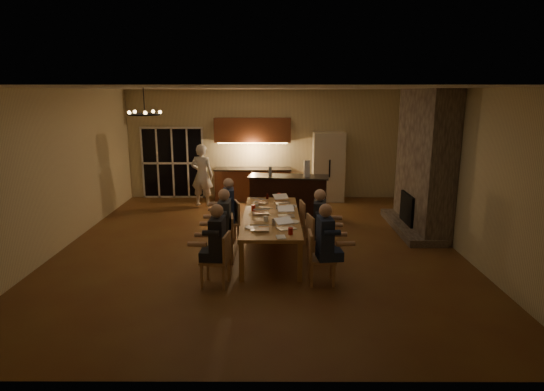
{
  "coord_description": "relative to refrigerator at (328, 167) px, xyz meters",
  "views": [
    {
      "loc": [
        0.29,
        -8.94,
        3.14
      ],
      "look_at": [
        0.27,
        0.3,
        1.02
      ],
      "focal_mm": 30.0,
      "sensor_mm": 36.0,
      "label": 1
    }
  ],
  "objects": [
    {
      "name": "fireplace",
      "position": [
        1.8,
        -2.95,
        0.6
      ],
      "size": [
        0.58,
        2.5,
        3.2
      ],
      "primitive_type": "cube",
      "color": "#716559",
      "rests_on": "ground"
    },
    {
      "name": "can_cola",
      "position": [
        -1.74,
        -3.02,
        -0.19
      ],
      "size": [
        0.06,
        0.06,
        0.12
      ],
      "primitive_type": "cylinder",
      "color": "#3F0F0C",
      "rests_on": "dining_table"
    },
    {
      "name": "bar_blender",
      "position": [
        -0.77,
        -2.04,
        0.28
      ],
      "size": [
        0.15,
        0.15,
        0.41
      ],
      "primitive_type": "cube",
      "rotation": [
        0.0,
        0.0,
        0.13
      ],
      "color": "silver",
      "rests_on": "bar_island"
    },
    {
      "name": "laptop_d",
      "position": [
        -1.35,
        -4.5,
        -0.14
      ],
      "size": [
        0.34,
        0.3,
        0.23
      ],
      "primitive_type": null,
      "rotation": [
        0.0,
        0.0,
        0.06
      ],
      "color": "silver",
      "rests_on": "dining_table"
    },
    {
      "name": "chair_left_far",
      "position": [
        -2.56,
        -3.91,
        -0.55
      ],
      "size": [
        0.54,
        0.54,
        0.89
      ],
      "primitive_type": null,
      "rotation": [
        0.0,
        0.0,
        -1.3
      ],
      "color": "tan",
      "rests_on": "ground"
    },
    {
      "name": "left_wall",
      "position": [
        -5.92,
        -4.15,
        0.6
      ],
      "size": [
        0.04,
        9.0,
        3.2
      ],
      "primitive_type": "cube",
      "color": "beige",
      "rests_on": "ground"
    },
    {
      "name": "plate_far",
      "position": [
        -1.23,
        -3.75,
        -0.24
      ],
      "size": [
        0.27,
        0.27,
        0.02
      ],
      "primitive_type": "cylinder",
      "color": "white",
      "rests_on": "dining_table"
    },
    {
      "name": "standing_person",
      "position": [
        -3.58,
        -0.68,
        -0.13
      ],
      "size": [
        0.71,
        0.54,
        1.74
      ],
      "primitive_type": "imported",
      "rotation": [
        0.0,
        0.0,
        2.92
      ],
      "color": "silver",
      "rests_on": "ground"
    },
    {
      "name": "laptop_c",
      "position": [
        -1.85,
        -4.31,
        -0.14
      ],
      "size": [
        0.36,
        0.33,
        0.23
      ],
      "primitive_type": null,
      "rotation": [
        0.0,
        0.0,
        3.3
      ],
      "color": "silver",
      "rests_on": "dining_table"
    },
    {
      "name": "notepad",
      "position": [
        -1.47,
        -5.82,
        -0.24
      ],
      "size": [
        0.18,
        0.23,
        0.01
      ],
      "primitive_type": "cube",
      "rotation": [
        0.0,
        0.0,
        0.12
      ],
      "color": "white",
      "rests_on": "dining_table"
    },
    {
      "name": "redcup_mid",
      "position": [
        -2.01,
        -4.08,
        -0.19
      ],
      "size": [
        0.09,
        0.09,
        0.12
      ],
      "primitive_type": "cylinder",
      "color": "#AE180B",
      "rests_on": "dining_table"
    },
    {
      "name": "french_doors",
      "position": [
        -4.6,
        0.32,
        0.05
      ],
      "size": [
        1.86,
        0.08,
        2.1
      ],
      "primitive_type": "cube",
      "color": "black",
      "rests_on": "ground"
    },
    {
      "name": "laptop_e",
      "position": [
        -1.89,
        -3.42,
        -0.14
      ],
      "size": [
        0.4,
        0.38,
        0.23
      ],
      "primitive_type": null,
      "rotation": [
        0.0,
        0.0,
        2.76
      ],
      "color": "silver",
      "rests_on": "dining_table"
    },
    {
      "name": "redcup_far",
      "position": [
        -1.47,
        -2.97,
        -0.19
      ],
      "size": [
        0.08,
        0.08,
        0.12
      ],
      "primitive_type": "cylinder",
      "color": "#AE180B",
      "rests_on": "dining_table"
    },
    {
      "name": "can_silver",
      "position": [
        -1.59,
        -5.15,
        -0.19
      ],
      "size": [
        0.07,
        0.07,
        0.12
      ],
      "primitive_type": "cylinder",
      "color": "#B2B2B7",
      "rests_on": "dining_table"
    },
    {
      "name": "plate_near",
      "position": [
        -1.25,
        -4.93,
        -0.24
      ],
      "size": [
        0.27,
        0.27,
        0.02
      ],
      "primitive_type": "cylinder",
      "color": "white",
      "rests_on": "dining_table"
    },
    {
      "name": "bar_bottle",
      "position": [
        -1.68,
        -1.91,
        0.2
      ],
      "size": [
        0.09,
        0.09,
        0.24
      ],
      "primitive_type": "cylinder",
      "color": "#99999E",
      "rests_on": "bar_island"
    },
    {
      "name": "floor",
      "position": [
        -1.9,
        -4.15,
        -1.0
      ],
      "size": [
        9.0,
        9.0,
        0.0
      ],
      "primitive_type": "plane",
      "color": "brown",
      "rests_on": "ground"
    },
    {
      "name": "person_left_mid",
      "position": [
        -2.52,
        -4.89,
        -0.31
      ],
      "size": [
        0.6,
        0.6,
        1.38
      ],
      "primitive_type": null,
      "rotation": [
        0.0,
        0.0,
        -1.57
      ],
      "color": "#32373B",
      "rests_on": "ground"
    },
    {
      "name": "person_right_mid",
      "position": [
        -0.74,
        -4.92,
        -0.31
      ],
      "size": [
        0.67,
        0.67,
        1.38
      ],
      "primitive_type": null,
      "rotation": [
        0.0,
        0.0,
        1.46
      ],
      "color": "#202229",
      "rests_on": "ground"
    },
    {
      "name": "kitchenette",
      "position": [
        -2.2,
        0.05,
        0.2
      ],
      "size": [
        2.24,
        0.68,
        2.4
      ],
      "primitive_type": null,
      "color": "brown",
      "rests_on": "ground"
    },
    {
      "name": "chair_right_mid",
      "position": [
        -0.72,
        -4.94,
        -0.55
      ],
      "size": [
        0.52,
        0.52,
        0.89
      ],
      "primitive_type": null,
      "rotation": [
        0.0,
        0.0,
        1.78
      ],
      "color": "tan",
      "rests_on": "ground"
    },
    {
      "name": "redcup_near",
      "position": [
        -1.31,
        -5.67,
        -0.19
      ],
      "size": [
        0.08,
        0.08,
        0.12
      ],
      "primitive_type": "cylinder",
      "color": "#AE180B",
      "rests_on": "dining_table"
    },
    {
      "name": "plate_left",
      "position": [
        -1.99,
        -5.28,
        -0.24
      ],
      "size": [
        0.25,
        0.25,
        0.02
      ],
      "primitive_type": "cylinder",
      "color": "white",
      "rests_on": "dining_table"
    },
    {
      "name": "laptop_b",
      "position": [
        -1.37,
        -5.34,
        -0.14
      ],
      "size": [
        0.41,
        0.39,
        0.23
      ],
      "primitive_type": null,
      "rotation": [
        0.0,
        0.0,
        0.43
      ],
      "color": "silver",
      "rests_on": "dining_table"
    },
    {
      "name": "chair_left_mid",
      "position": [
        -2.57,
        -5.0,
        -0.55
      ],
      "size": [
        0.49,
        0.49,
        0.89
      ],
      "primitive_type": null,
      "rotation": [
        0.0,
        0.0,
        -1.46
      ],
      "color": "tan",
      "rests_on": "ground"
    },
    {
      "name": "chandelier",
      "position": [
        -3.82,
        -5.15,
        1.75
      ],
      "size": [
        0.56,
        0.56,
        0.03
      ],
      "primitive_type": "torus",
      "color": "black",
      "rests_on": "ceiling"
    },
    {
      "name": "mug_back",
      "position": [
        -1.96,
        -3.69,
        -0.2
      ],
      "size": [
        0.08,
        0.08,
        0.1
      ],
      "primitive_type": "cylinder",
      "color": "white",
      "rests_on": "dining_table"
    },
    {
      "name": "back_wall",
      "position": [
        -1.9,
        0.37,
        0.6
      ],
      "size": [
        8.0,
        0.04,
        3.2
      ],
      "primitive_type": "cube",
      "color": "beige",
      "rests_on": "ground"
    },
    {
      "name": "ceiling",
      "position": [
        -1.9,
        -4.15,
        2.22
      ],
      "size": [
        8.0,
        9.0,
        0.04
      ],
      "primitive_type": "cube",
      "color": "white",
      "rests_on": "back_wall"
    },
    {
      "name": "person_left_far",
      "position": [
        -2.54,
        -3.82,
        -0.31
      ],
      "size": [
        0.66,
        0.66,
        1.38
      ],
      "primitive_type": null,
      "rotation": [
        0.0,
        0.0,
        -1.47
      ],
      "color": "#1B2444",
      "rests_on": "ground"
    },
    {
      "name": "chair_left_near",
      "position": [
        -2.56,
        -6.07,
        -0.55
      ],
      "size": [
        0.5,
        0.5,
        0.89
      ],
      "primitive_type": null,
      "rotation": [
        0.0,
        0.0,
        -1.71
      ],
      "color": "tan",
      "rests_on": "ground"
    },
    {
      "name": "right_wall",
      "position": [
        2.12,
        -4.15,
        0.6
      ],
      "size": [
        0.04,
        9.0,
        3.2
      ],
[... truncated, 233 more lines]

